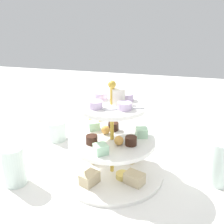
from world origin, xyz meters
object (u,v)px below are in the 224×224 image
Objects in this scene: water_glass_short_left at (57,131)px; water_glass_mid_back at (14,166)px; teacup_with_saucer at (97,124)px; water_glass_tall_right at (221,163)px; butter_knife_right at (163,131)px; tiered_serving_stand at (112,147)px.

water_glass_short_left is 0.26m from water_glass_mid_back.
teacup_with_saucer is at bearing 45.55° from water_glass_short_left.
water_glass_tall_right is 0.54m from water_glass_mid_back.
water_glass_short_left is at bearing 90.20° from water_glass_mid_back.
water_glass_short_left reaches higher than teacup_with_saucer.
teacup_with_saucer reaches higher than butter_knife_right.
water_glass_tall_right is 0.54m from water_glass_short_left.
tiered_serving_stand is 0.29m from water_glass_tall_right.
water_glass_short_left is at bearing 166.10° from water_glass_tall_right.
butter_knife_right is 0.55m from water_glass_mid_back.
tiered_serving_stand reaches higher than teacup_with_saucer.
tiered_serving_stand is at bearing -64.88° from teacup_with_saucer.
tiered_serving_stand is 4.14× the size of water_glass_short_left.
water_glass_tall_right is 0.48m from teacup_with_saucer.
water_glass_short_left is (-0.24, 0.16, -0.05)m from tiered_serving_stand.
water_glass_tall_right reaches higher than butter_knife_right.
water_glass_tall_right reaches higher than teacup_with_saucer.
water_glass_tall_right is at bearing 135.86° from butter_knife_right.
tiered_serving_stand is 0.29m from water_glass_short_left.
tiered_serving_stand is 3.12× the size of teacup_with_saucer.
teacup_with_saucer is (0.11, 0.11, -0.01)m from water_glass_short_left.
tiered_serving_stand is 2.37× the size of water_glass_tall_right.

